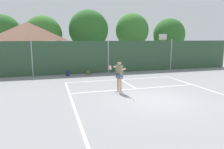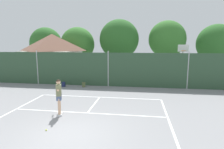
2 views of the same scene
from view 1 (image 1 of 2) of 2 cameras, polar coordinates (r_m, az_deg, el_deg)
name	(u,v)px [view 1 (image 1 of 2)]	position (r m, az deg, el deg)	size (l,w,h in m)	color
ground_plane	(155,100)	(10.78, 11.95, -6.88)	(120.00, 120.00, 0.00)	gray
court_markings	(150,96)	(11.33, 10.39, -5.99)	(8.30, 11.10, 0.01)	white
chainlink_fence	(108,57)	(18.80, -1.04, 4.92)	(26.09, 0.09, 3.03)	#2D4C33
basketball_hoop	(162,46)	(22.62, 13.75, 7.68)	(0.90, 0.67, 3.55)	#9E9EA3
clubhouse_building	(29,45)	(22.53, -22.10, 7.59)	(5.69, 5.81, 4.72)	beige
treeline_backdrop	(95,32)	(27.80, -4.82, 11.56)	(26.77, 4.61, 6.79)	brown
tennis_player	(119,73)	(11.77, 2.01, 0.29)	(0.64, 1.33, 1.85)	silver
tennis_ball	(133,100)	(10.49, 5.91, -7.00)	(0.07, 0.07, 0.07)	#CCE033
backpack_navy	(68,74)	(17.55, -12.21, 0.22)	(0.29, 0.25, 0.46)	navy
backpack_olive	(88,72)	(17.89, -6.64, 0.56)	(0.32, 0.30, 0.46)	#566038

